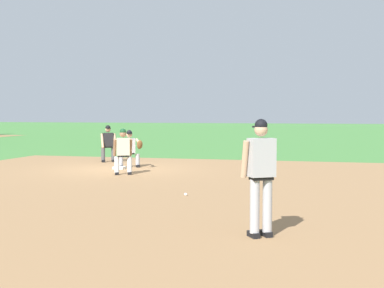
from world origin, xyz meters
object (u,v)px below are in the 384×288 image
object	(u,v)px
first_base_bag	(119,168)
baseball	(186,194)
pitcher	(261,170)
first_baseman	(130,147)
baserunner	(123,150)
umpire	(108,142)

from	to	relation	value
first_base_bag	baseball	xyz separation A→B (m)	(-5.23, -3.79, -0.01)
baseball	pitcher	size ratio (longest dim) A/B	0.04
first_baseman	baserunner	bearing A→B (deg)	-164.83
baserunner	pitcher	bearing A→B (deg)	-144.48
pitcher	baserunner	distance (m)	9.02
baserunner	first_baseman	bearing A→B (deg)	15.17
first_base_bag	pitcher	xyz separation A→B (m)	(-8.92, -6.01, 1.01)
pitcher	first_baseman	bearing A→B (deg)	31.56
baserunner	umpire	world-z (taller)	same
umpire	pitcher	bearing A→B (deg)	-146.56
first_base_bag	baserunner	bearing A→B (deg)	-154.05
pitcher	umpire	world-z (taller)	pitcher
first_baseman	first_base_bag	bearing A→B (deg)	160.46
first_base_bag	baserunner	size ratio (longest dim) A/B	0.26
baserunner	first_base_bag	bearing A→B (deg)	25.95
baseball	first_baseman	size ratio (longest dim) A/B	0.06
first_base_bag	umpire	distance (m)	2.82
baseball	baserunner	world-z (taller)	baserunner
baseball	baserunner	size ratio (longest dim) A/B	0.05
pitcher	baserunner	size ratio (longest dim) A/B	1.27
baserunner	umpire	distance (m)	4.48
pitcher	baserunner	world-z (taller)	pitcher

